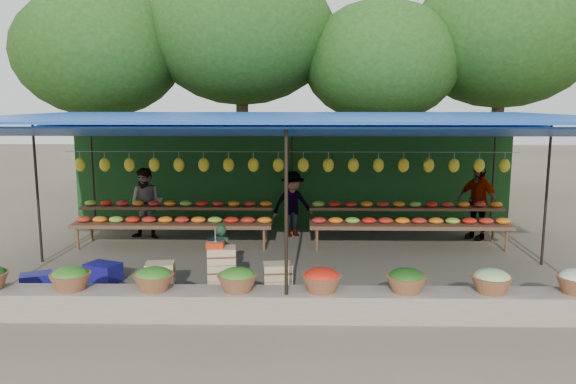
{
  "coord_description": "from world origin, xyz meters",
  "views": [
    {
      "loc": [
        0.17,
        -10.42,
        3.08
      ],
      "look_at": [
        -0.04,
        0.2,
        1.36
      ],
      "focal_mm": 35.0,
      "sensor_mm": 36.0,
      "label": 1
    }
  ],
  "objects_px": {
    "blue_crate_front": "(36,282)",
    "blue_crate_back": "(103,273)",
    "crate_counter": "(220,275)",
    "vendor_seated": "(221,255)",
    "weighing_scale": "(216,243)"
  },
  "relations": [
    {
      "from": "blue_crate_front",
      "to": "blue_crate_back",
      "type": "bearing_deg",
      "value": 3.45
    },
    {
      "from": "crate_counter",
      "to": "vendor_seated",
      "type": "relative_size",
      "value": 2.28
    },
    {
      "from": "crate_counter",
      "to": "blue_crate_back",
      "type": "height_order",
      "value": "crate_counter"
    },
    {
      "from": "blue_crate_front",
      "to": "blue_crate_back",
      "type": "relative_size",
      "value": 0.88
    },
    {
      "from": "blue_crate_front",
      "to": "blue_crate_back",
      "type": "height_order",
      "value": "blue_crate_back"
    },
    {
      "from": "crate_counter",
      "to": "weighing_scale",
      "type": "bearing_deg",
      "value": 180.0
    },
    {
      "from": "weighing_scale",
      "to": "blue_crate_back",
      "type": "height_order",
      "value": "weighing_scale"
    },
    {
      "from": "weighing_scale",
      "to": "blue_crate_back",
      "type": "relative_size",
      "value": 0.57
    },
    {
      "from": "crate_counter",
      "to": "blue_crate_back",
      "type": "xyz_separation_m",
      "value": [
        -2.1,
        0.55,
        -0.14
      ]
    },
    {
      "from": "weighing_scale",
      "to": "vendor_seated",
      "type": "bearing_deg",
      "value": 86.38
    },
    {
      "from": "weighing_scale",
      "to": "blue_crate_front",
      "type": "distance_m",
      "value": 3.05
    },
    {
      "from": "blue_crate_back",
      "to": "blue_crate_front",
      "type": "bearing_deg",
      "value": -131.34
    },
    {
      "from": "vendor_seated",
      "to": "blue_crate_front",
      "type": "distance_m",
      "value": 3.04
    },
    {
      "from": "weighing_scale",
      "to": "blue_crate_back",
      "type": "bearing_deg",
      "value": 164.9
    },
    {
      "from": "vendor_seated",
      "to": "blue_crate_back",
      "type": "bearing_deg",
      "value": 5.77
    }
  ]
}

